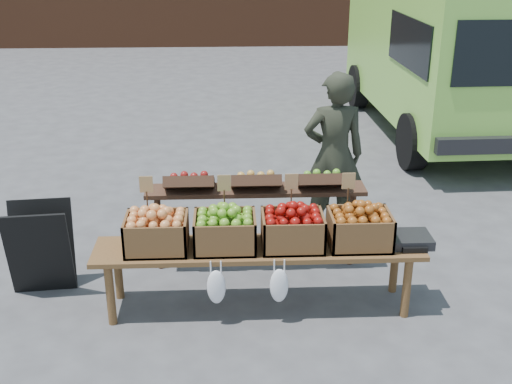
{
  "coord_description": "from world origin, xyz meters",
  "views": [
    {
      "loc": [
        -0.07,
        -4.78,
        2.98
      ],
      "look_at": [
        0.16,
        0.4,
        0.85
      ],
      "focal_mm": 45.0,
      "sensor_mm": 36.0,
      "label": 1
    }
  ],
  "objects_px": {
    "chalkboard_sign": "(41,249)",
    "delivery_van": "(451,59)",
    "crate_russet_pears": "(225,232)",
    "vendor": "(334,155)",
    "crate_green_apples": "(360,229)",
    "weighing_scale": "(410,239)",
    "back_table": "(256,216)",
    "crate_golden_apples": "(157,233)",
    "display_bench": "(259,277)",
    "crate_red_apples": "(293,231)"
  },
  "relations": [
    {
      "from": "vendor",
      "to": "weighing_scale",
      "type": "distance_m",
      "value": 1.5
    },
    {
      "from": "chalkboard_sign",
      "to": "weighing_scale",
      "type": "xyz_separation_m",
      "value": [
        3.13,
        -0.36,
        0.2
      ]
    },
    {
      "from": "weighing_scale",
      "to": "display_bench",
      "type": "bearing_deg",
      "value": 180.0
    },
    {
      "from": "vendor",
      "to": "display_bench",
      "type": "height_order",
      "value": "vendor"
    },
    {
      "from": "back_table",
      "to": "vendor",
      "type": "bearing_deg",
      "value": 40.23
    },
    {
      "from": "vendor",
      "to": "crate_russet_pears",
      "type": "xyz_separation_m",
      "value": [
        -1.11,
        -1.42,
        -0.15
      ]
    },
    {
      "from": "back_table",
      "to": "delivery_van",
      "type": "bearing_deg",
      "value": 53.24
    },
    {
      "from": "vendor",
      "to": "weighing_scale",
      "type": "bearing_deg",
      "value": 103.02
    },
    {
      "from": "crate_russet_pears",
      "to": "crate_green_apples",
      "type": "relative_size",
      "value": 1.0
    },
    {
      "from": "crate_golden_apples",
      "to": "weighing_scale",
      "type": "relative_size",
      "value": 1.47
    },
    {
      "from": "delivery_van",
      "to": "crate_green_apples",
      "type": "relative_size",
      "value": 10.35
    },
    {
      "from": "crate_golden_apples",
      "to": "crate_red_apples",
      "type": "bearing_deg",
      "value": 0.0
    },
    {
      "from": "vendor",
      "to": "delivery_van",
      "type": "bearing_deg",
      "value": -126.99
    },
    {
      "from": "delivery_van",
      "to": "crate_russet_pears",
      "type": "relative_size",
      "value": 10.35
    },
    {
      "from": "display_bench",
      "to": "crate_green_apples",
      "type": "xyz_separation_m",
      "value": [
        0.82,
        0.0,
        0.42
      ]
    },
    {
      "from": "crate_red_apples",
      "to": "vendor",
      "type": "bearing_deg",
      "value": 68.58
    },
    {
      "from": "chalkboard_sign",
      "to": "display_bench",
      "type": "distance_m",
      "value": 1.92
    },
    {
      "from": "back_table",
      "to": "crate_golden_apples",
      "type": "relative_size",
      "value": 4.2
    },
    {
      "from": "crate_green_apples",
      "to": "vendor",
      "type": "bearing_deg",
      "value": 89.78
    },
    {
      "from": "crate_golden_apples",
      "to": "crate_russet_pears",
      "type": "bearing_deg",
      "value": 0.0
    },
    {
      "from": "crate_russet_pears",
      "to": "vendor",
      "type": "bearing_deg",
      "value": 52.01
    },
    {
      "from": "display_bench",
      "to": "weighing_scale",
      "type": "distance_m",
      "value": 1.29
    },
    {
      "from": "back_table",
      "to": "crate_russet_pears",
      "type": "distance_m",
      "value": 0.8
    },
    {
      "from": "crate_russet_pears",
      "to": "weighing_scale",
      "type": "relative_size",
      "value": 1.47
    },
    {
      "from": "back_table",
      "to": "crate_golden_apples",
      "type": "xyz_separation_m",
      "value": [
        -0.83,
        -0.72,
        0.19
      ]
    },
    {
      "from": "crate_russet_pears",
      "to": "crate_green_apples",
      "type": "bearing_deg",
      "value": 0.0
    },
    {
      "from": "crate_russet_pears",
      "to": "delivery_van",
      "type": "bearing_deg",
      "value": 55.17
    },
    {
      "from": "vendor",
      "to": "crate_green_apples",
      "type": "height_order",
      "value": "vendor"
    },
    {
      "from": "display_bench",
      "to": "chalkboard_sign",
      "type": "bearing_deg",
      "value": 169.06
    },
    {
      "from": "chalkboard_sign",
      "to": "crate_red_apples",
      "type": "bearing_deg",
      "value": -14.86
    },
    {
      "from": "chalkboard_sign",
      "to": "crate_russet_pears",
      "type": "height_order",
      "value": "crate_russet_pears"
    },
    {
      "from": "crate_golden_apples",
      "to": "weighing_scale",
      "type": "bearing_deg",
      "value": 0.0
    },
    {
      "from": "crate_red_apples",
      "to": "crate_golden_apples",
      "type": "bearing_deg",
      "value": 180.0
    },
    {
      "from": "delivery_van",
      "to": "back_table",
      "type": "distance_m",
      "value": 5.34
    },
    {
      "from": "chalkboard_sign",
      "to": "weighing_scale",
      "type": "distance_m",
      "value": 3.16
    },
    {
      "from": "crate_golden_apples",
      "to": "back_table",
      "type": "bearing_deg",
      "value": 40.83
    },
    {
      "from": "vendor",
      "to": "weighing_scale",
      "type": "relative_size",
      "value": 5.06
    },
    {
      "from": "chalkboard_sign",
      "to": "crate_russet_pears",
      "type": "xyz_separation_m",
      "value": [
        1.61,
        -0.36,
        0.3
      ]
    },
    {
      "from": "crate_green_apples",
      "to": "weighing_scale",
      "type": "distance_m",
      "value": 0.44
    },
    {
      "from": "back_table",
      "to": "crate_russet_pears",
      "type": "relative_size",
      "value": 4.2
    },
    {
      "from": "back_table",
      "to": "crate_russet_pears",
      "type": "xyz_separation_m",
      "value": [
        -0.28,
        -0.72,
        0.19
      ]
    },
    {
      "from": "chalkboard_sign",
      "to": "delivery_van",
      "type": "bearing_deg",
      "value": 37.0
    },
    {
      "from": "crate_russet_pears",
      "to": "crate_red_apples",
      "type": "relative_size",
      "value": 1.0
    },
    {
      "from": "chalkboard_sign",
      "to": "crate_russet_pears",
      "type": "relative_size",
      "value": 1.64
    },
    {
      "from": "display_bench",
      "to": "crate_russet_pears",
      "type": "relative_size",
      "value": 5.4
    },
    {
      "from": "display_bench",
      "to": "weighing_scale",
      "type": "xyz_separation_m",
      "value": [
        1.25,
        0.0,
        0.33
      ]
    },
    {
      "from": "chalkboard_sign",
      "to": "crate_golden_apples",
      "type": "relative_size",
      "value": 1.64
    },
    {
      "from": "back_table",
      "to": "crate_red_apples",
      "type": "height_order",
      "value": "back_table"
    },
    {
      "from": "crate_russet_pears",
      "to": "crate_red_apples",
      "type": "distance_m",
      "value": 0.55
    },
    {
      "from": "chalkboard_sign",
      "to": "crate_russet_pears",
      "type": "bearing_deg",
      "value": -18.04
    }
  ]
}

